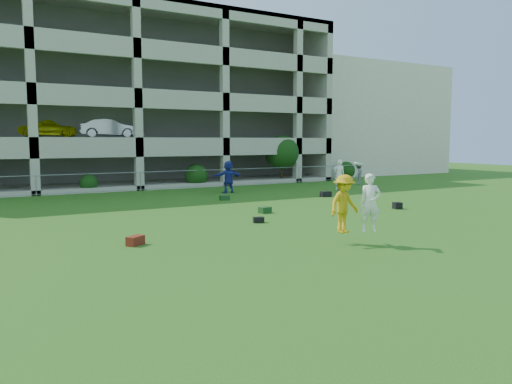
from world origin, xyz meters
TOP-DOWN VIEW (x-y plane):
  - ground at (0.00, 0.00)m, footprint 100.00×100.00m
  - stucco_building at (23.00, 28.00)m, footprint 16.00×14.00m
  - bystander_d at (4.12, 15.08)m, footprint 1.80×0.63m
  - bystander_e at (10.86, 13.03)m, footprint 0.84×0.75m
  - bystander_f at (14.51, 15.32)m, footprint 1.16×1.00m
  - bag_red_a at (-5.04, 3.14)m, footprint 0.62×0.56m
  - bag_black_b at (0.21, 4.83)m, footprint 0.46×0.36m
  - bag_green_c at (1.74, 6.90)m, footprint 0.55×0.43m
  - crate_d at (7.66, 4.98)m, footprint 0.44×0.44m
  - bag_black_e at (7.87, 10.53)m, footprint 0.63×0.37m
  - bag_green_g at (2.28, 11.88)m, footprint 0.52×0.34m
  - frisbee_contest at (0.59, 0.02)m, footprint 1.53×1.28m
  - parking_garage at (-0.01, 27.70)m, footprint 30.00×14.00m
  - fence at (0.00, 19.00)m, footprint 36.06×0.06m
  - shrub_row at (4.59, 19.70)m, footprint 34.38×2.52m

SIDE VIEW (x-z plane):
  - ground at x=0.00m, z-range 0.00..0.00m
  - bag_black_b at x=0.21m, z-range 0.00..0.22m
  - bag_green_g at x=2.28m, z-range 0.00..0.25m
  - bag_green_c at x=1.74m, z-range 0.00..0.26m
  - bag_red_a at x=-5.04m, z-range 0.00..0.28m
  - crate_d at x=7.66m, z-range 0.00..0.30m
  - bag_black_e at x=7.87m, z-range 0.00..0.30m
  - fence at x=0.00m, z-range 0.01..1.21m
  - bystander_f at x=14.51m, z-range 0.00..1.56m
  - bystander_d at x=4.12m, z-range 0.00..1.92m
  - bystander_e at x=10.86m, z-range 0.00..1.92m
  - frisbee_contest at x=0.59m, z-range 0.17..2.31m
  - shrub_row at x=4.59m, z-range -0.24..3.26m
  - stucco_building at x=23.00m, z-range 0.00..10.00m
  - parking_garage at x=-0.01m, z-range 0.01..12.01m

